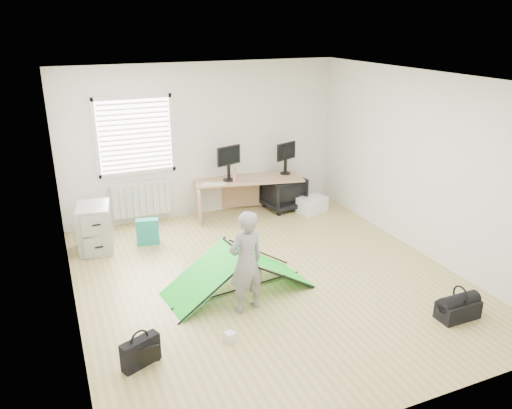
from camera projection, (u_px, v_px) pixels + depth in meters
name	position (u px, v px, depth m)	size (l,w,h in m)	color
ground	(267.00, 278.00, 6.91)	(5.50, 5.50, 0.00)	tan
back_wall	(204.00, 141.00, 8.81)	(5.00, 0.02, 2.70)	silver
window	(135.00, 136.00, 8.26)	(1.20, 0.06, 1.20)	silver
radiator	(141.00, 199.00, 8.61)	(1.00, 0.12, 0.60)	silver
desk	(249.00, 196.00, 9.12)	(1.94, 0.62, 0.66)	tan
filing_cabinet	(95.00, 228.00, 7.63)	(0.47, 0.63, 0.73)	#9B9FA0
monitor_left	(229.00, 168.00, 8.82)	(0.49, 0.11, 0.46)	black
monitor_right	(285.00, 162.00, 9.21)	(0.46, 0.10, 0.44)	black
keyboard	(214.00, 184.00, 8.68)	(0.40, 0.14, 0.02)	beige
thermos	(235.00, 175.00, 8.81)	(0.06, 0.06, 0.22)	#CD727B
office_chair	(283.00, 193.00, 9.34)	(0.67, 0.69, 0.63)	black
person	(246.00, 262.00, 5.94)	(0.47, 0.31, 1.30)	gray
kite	(238.00, 271.00, 6.49)	(1.89, 0.83, 0.59)	#14DC28
storage_crate	(312.00, 205.00, 9.24)	(0.51, 0.35, 0.28)	white
tote_bag	(148.00, 232.00, 7.89)	(0.35, 0.15, 0.42)	teal
laptop_bag	(141.00, 352.00, 5.12)	(0.42, 0.13, 0.31)	black
white_box	(230.00, 337.00, 5.54)	(0.11, 0.11, 0.11)	silver
duffel_bag	(458.00, 310.00, 5.95)	(0.51, 0.26, 0.22)	black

